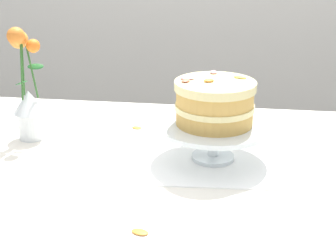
% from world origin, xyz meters
% --- Properties ---
extents(dining_table, '(1.40, 1.00, 0.74)m').
position_xyz_m(dining_table, '(0.00, -0.02, 0.65)').
color(dining_table, white).
rests_on(dining_table, ground).
extents(linen_napkin, '(0.34, 0.34, 0.00)m').
position_xyz_m(linen_napkin, '(0.19, 0.06, 0.74)').
color(linen_napkin, white).
rests_on(linen_napkin, dining_table).
extents(cake_stand, '(0.29, 0.29, 0.10)m').
position_xyz_m(cake_stand, '(0.19, 0.06, 0.82)').
color(cake_stand, silver).
rests_on(cake_stand, linen_napkin).
extents(layer_cake, '(0.20, 0.20, 0.12)m').
position_xyz_m(layer_cake, '(0.18, 0.06, 0.90)').
color(layer_cake, tan).
rests_on(layer_cake, cake_stand).
extents(flower_vase, '(0.10, 0.10, 0.32)m').
position_xyz_m(flower_vase, '(-0.34, 0.14, 0.87)').
color(flower_vase, silver).
rests_on(flower_vase, dining_table).
extents(loose_petal_1, '(0.04, 0.03, 0.01)m').
position_xyz_m(loose_petal_1, '(0.06, -0.30, 0.74)').
color(loose_petal_1, orange).
rests_on(loose_petal_1, dining_table).
extents(loose_petal_2, '(0.04, 0.03, 0.00)m').
position_xyz_m(loose_petal_2, '(-0.06, 0.26, 0.74)').
color(loose_petal_2, orange).
rests_on(loose_petal_2, dining_table).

